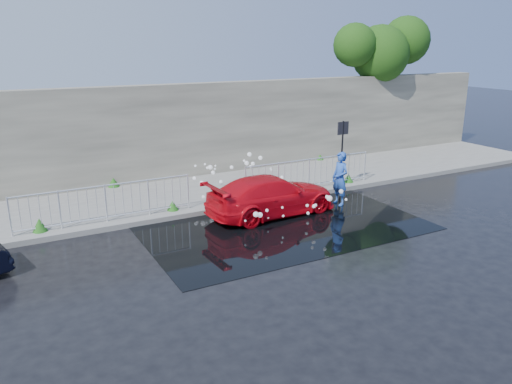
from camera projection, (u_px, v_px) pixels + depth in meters
ground at (286, 240)px, 13.47m from camera, size 90.00×90.00×0.00m
pavement at (212, 191)px, 17.66m from camera, size 30.00×4.00×0.15m
curb at (237, 206)px, 15.97m from camera, size 30.00×0.25×0.16m
retaining_wall at (188, 130)px, 18.99m from camera, size 30.00×0.60×3.50m
puddle at (282, 225)px, 14.54m from camera, size 8.00×5.00×0.01m
sign_post at (342, 143)px, 17.49m from camera, size 0.45×0.06×2.50m
tree at (383, 49)px, 22.72m from camera, size 5.06×2.62×6.31m
railing_left at (106, 202)px, 14.26m from camera, size 5.05×0.05×1.10m
railing_right at (309, 173)px, 17.44m from camera, size 5.05×0.05×1.10m
weeds at (209, 190)px, 16.88m from camera, size 12.17×3.93×0.44m
water_spray at (250, 182)px, 16.31m from camera, size 3.62×5.84×1.08m
red_car at (272, 195)px, 15.30m from camera, size 4.29×1.96×1.22m
person at (340, 179)px, 16.16m from camera, size 0.46×0.66×1.75m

